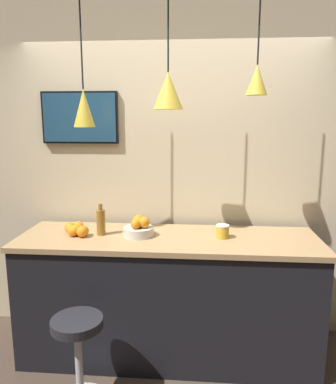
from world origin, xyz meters
TOP-DOWN VIEW (x-y plane):
  - back_wall at (0.00, 1.15)m, footprint 8.00×0.06m
  - service_counter at (0.00, 0.69)m, footprint 2.30×0.70m
  - bar_stool at (-0.53, 0.06)m, footprint 0.39×0.39m
  - fruit_bowl at (-0.23, 0.69)m, footprint 0.23×0.23m
  - orange_pile at (-0.72, 0.69)m, footprint 0.22×0.24m
  - juice_bottle at (-0.52, 0.69)m, footprint 0.07×0.07m
  - spread_jar at (0.41, 0.69)m, footprint 0.10×0.10m
  - pendant_lamp_left at (-0.62, 0.70)m, footprint 0.16×0.16m
  - pendant_lamp_middle at (0.00, 0.70)m, footprint 0.22×0.22m
  - pendant_lamp_right at (0.62, 0.70)m, footprint 0.15×0.15m
  - mounted_tv at (-0.78, 1.10)m, footprint 0.65×0.04m

SIDE VIEW (x-z plane):
  - bar_stool at x=-0.53m, z-range 0.09..0.72m
  - service_counter at x=0.00m, z-range 0.00..0.99m
  - orange_pile at x=-0.72m, z-range 0.98..1.07m
  - spread_jar at x=0.41m, z-range 0.98..1.09m
  - fruit_bowl at x=-0.23m, z-range 0.97..1.12m
  - juice_bottle at x=-0.52m, z-range 0.97..1.21m
  - back_wall at x=0.00m, z-range 0.00..2.90m
  - mounted_tv at x=-0.78m, z-range 1.67..2.10m
  - pendant_lamp_left at x=-0.62m, z-range 1.46..2.45m
  - pendant_lamp_middle at x=0.00m, z-range 1.64..2.50m
  - pendant_lamp_right at x=0.62m, z-range 1.76..2.53m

